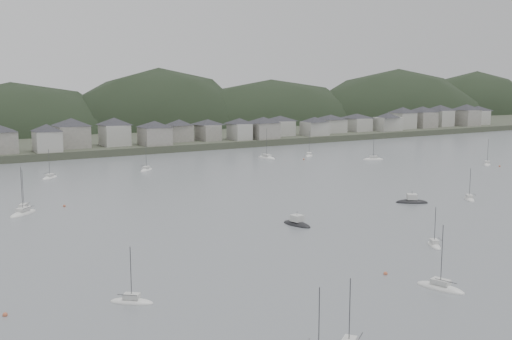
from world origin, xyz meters
TOP-DOWN VIEW (x-y plane):
  - ground at (0.00, 0.00)m, footprint 900.00×900.00m
  - far_shore_land at (0.00, 295.00)m, footprint 900.00×250.00m
  - forested_ridge at (4.83, 269.40)m, footprint 851.55×103.94m
  - waterfront_town at (50.59, 183.34)m, footprint 451.48×28.46m
  - sailboat_lead at (-61.81, 82.07)m, footprint 5.95×8.04m
  - moored_fleet at (-17.64, 64.88)m, footprint 251.84×176.42m
  - motor_launch_near at (25.91, 39.85)m, footprint 8.46×7.11m
  - motor_launch_far at (-13.37, 34.91)m, footprint 4.13×8.33m
  - mooring_buoys at (4.78, 45.19)m, footprint 178.24×139.13m

SIDE VIEW (x-z plane):
  - forested_ridge at x=4.83m, z-range -62.57..40.00m
  - ground at x=0.00m, z-range 0.00..0.00m
  - mooring_buoys at x=4.78m, z-range -0.20..0.50m
  - moored_fleet at x=-17.64m, z-range -6.34..6.70m
  - sailboat_lead at x=-61.81m, z-range -5.16..5.52m
  - motor_launch_near at x=25.91m, z-range -1.69..2.27m
  - motor_launch_far at x=-13.37m, z-range -1.66..2.24m
  - far_shore_land at x=0.00m, z-range 0.00..3.00m
  - waterfront_town at x=50.59m, z-range 2.20..15.12m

